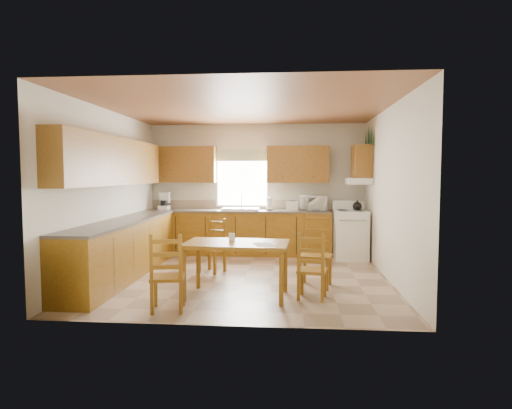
# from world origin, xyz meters

# --- Properties ---
(floor) EXTENTS (4.50, 4.50, 0.00)m
(floor) POSITION_xyz_m (0.00, 0.00, 0.00)
(floor) COLOR #967D61
(floor) RESTS_ON ground
(ceiling) EXTENTS (4.50, 4.50, 0.00)m
(ceiling) POSITION_xyz_m (0.00, 0.00, 2.70)
(ceiling) COLOR brown
(ceiling) RESTS_ON floor
(wall_left) EXTENTS (4.50, 4.50, 0.00)m
(wall_left) POSITION_xyz_m (-2.25, 0.00, 1.35)
(wall_left) COLOR beige
(wall_left) RESTS_ON floor
(wall_right) EXTENTS (4.50, 4.50, 0.00)m
(wall_right) POSITION_xyz_m (2.25, 0.00, 1.35)
(wall_right) COLOR beige
(wall_right) RESTS_ON floor
(wall_back) EXTENTS (4.50, 4.50, 0.00)m
(wall_back) POSITION_xyz_m (0.00, 2.25, 1.35)
(wall_back) COLOR beige
(wall_back) RESTS_ON floor
(wall_front) EXTENTS (4.50, 4.50, 0.00)m
(wall_front) POSITION_xyz_m (0.00, -2.25, 1.35)
(wall_front) COLOR beige
(wall_front) RESTS_ON floor
(lower_cab_back) EXTENTS (3.75, 0.60, 0.88)m
(lower_cab_back) POSITION_xyz_m (-0.38, 1.95, 0.44)
(lower_cab_back) COLOR brown
(lower_cab_back) RESTS_ON floor
(lower_cab_left) EXTENTS (0.60, 3.60, 0.88)m
(lower_cab_left) POSITION_xyz_m (-1.95, -0.15, 0.44)
(lower_cab_left) COLOR brown
(lower_cab_left) RESTS_ON floor
(counter_back) EXTENTS (3.75, 0.63, 0.04)m
(counter_back) POSITION_xyz_m (-0.38, 1.95, 0.90)
(counter_back) COLOR #554C44
(counter_back) RESTS_ON lower_cab_back
(counter_left) EXTENTS (0.63, 3.60, 0.04)m
(counter_left) POSITION_xyz_m (-1.95, -0.15, 0.90)
(counter_left) COLOR #554C44
(counter_left) RESTS_ON lower_cab_left
(backsplash) EXTENTS (3.75, 0.01, 0.18)m
(backsplash) POSITION_xyz_m (-0.38, 2.24, 1.01)
(backsplash) COLOR gray
(backsplash) RESTS_ON counter_back
(upper_cab_back_left) EXTENTS (1.41, 0.33, 0.75)m
(upper_cab_back_left) POSITION_xyz_m (-1.55, 2.08, 1.85)
(upper_cab_back_left) COLOR brown
(upper_cab_back_left) RESTS_ON wall_back
(upper_cab_back_right) EXTENTS (1.25, 0.33, 0.75)m
(upper_cab_back_right) POSITION_xyz_m (0.86, 2.08, 1.85)
(upper_cab_back_right) COLOR brown
(upper_cab_back_right) RESTS_ON wall_back
(upper_cab_left) EXTENTS (0.33, 3.60, 0.75)m
(upper_cab_left) POSITION_xyz_m (-2.08, -0.15, 1.85)
(upper_cab_left) COLOR brown
(upper_cab_left) RESTS_ON wall_left
(upper_cab_stove) EXTENTS (0.33, 0.62, 0.62)m
(upper_cab_stove) POSITION_xyz_m (2.08, 1.65, 1.90)
(upper_cab_stove) COLOR brown
(upper_cab_stove) RESTS_ON wall_right
(range_hood) EXTENTS (0.44, 0.62, 0.12)m
(range_hood) POSITION_xyz_m (2.03, 1.65, 1.52)
(range_hood) COLOR silver
(range_hood) RESTS_ON wall_right
(window_frame) EXTENTS (1.13, 0.02, 1.18)m
(window_frame) POSITION_xyz_m (-0.30, 2.22, 1.55)
(window_frame) COLOR silver
(window_frame) RESTS_ON wall_back
(window_pane) EXTENTS (1.05, 0.01, 1.10)m
(window_pane) POSITION_xyz_m (-0.30, 2.21, 1.55)
(window_pane) COLOR white
(window_pane) RESTS_ON wall_back
(window_valance) EXTENTS (1.19, 0.01, 0.24)m
(window_valance) POSITION_xyz_m (-0.30, 2.19, 2.05)
(window_valance) COLOR #557244
(window_valance) RESTS_ON wall_back
(sink_basin) EXTENTS (0.75, 0.45, 0.04)m
(sink_basin) POSITION_xyz_m (-0.30, 1.95, 0.94)
(sink_basin) COLOR silver
(sink_basin) RESTS_ON counter_back
(pine_decal_a) EXTENTS (0.22, 0.22, 0.36)m
(pine_decal_a) POSITION_xyz_m (2.21, 1.33, 2.38)
(pine_decal_a) COLOR #1A4423
(pine_decal_a) RESTS_ON wall_right
(pine_decal_b) EXTENTS (0.22, 0.22, 0.36)m
(pine_decal_b) POSITION_xyz_m (2.21, 1.65, 2.42)
(pine_decal_b) COLOR #1A4423
(pine_decal_b) RESTS_ON wall_right
(pine_decal_c) EXTENTS (0.22, 0.22, 0.36)m
(pine_decal_c) POSITION_xyz_m (2.21, 1.97, 2.38)
(pine_decal_c) COLOR #1A4423
(pine_decal_c) RESTS_ON wall_right
(stove) EXTENTS (0.65, 0.67, 0.93)m
(stove) POSITION_xyz_m (1.88, 1.62, 0.47)
(stove) COLOR silver
(stove) RESTS_ON floor
(coffeemaker) EXTENTS (0.19, 0.23, 0.32)m
(coffeemaker) POSITION_xyz_m (-1.92, 1.98, 1.08)
(coffeemaker) COLOR silver
(coffeemaker) RESTS_ON counter_back
(paper_towel) EXTENTS (0.14, 0.14, 0.26)m
(paper_towel) POSITION_xyz_m (0.28, 1.92, 1.05)
(paper_towel) COLOR white
(paper_towel) RESTS_ON counter_back
(toaster) EXTENTS (0.23, 0.15, 0.19)m
(toaster) POSITION_xyz_m (0.76, 1.94, 1.01)
(toaster) COLOR silver
(toaster) RESTS_ON counter_back
(microwave) EXTENTS (0.53, 0.40, 0.30)m
(microwave) POSITION_xyz_m (1.19, 1.94, 1.07)
(microwave) COLOR silver
(microwave) RESTS_ON counter_back
(dining_table) EXTENTS (1.43, 0.87, 0.74)m
(dining_table) POSITION_xyz_m (0.01, -1.12, 0.37)
(dining_table) COLOR brown
(dining_table) RESTS_ON floor
(chair_near_left) EXTENTS (0.45, 0.44, 0.94)m
(chair_near_left) POSITION_xyz_m (-0.75, -1.77, 0.47)
(chair_near_left) COLOR brown
(chair_near_left) RESTS_ON floor
(chair_near_right) EXTENTS (0.43, 0.41, 0.88)m
(chair_near_right) POSITION_xyz_m (1.01, -1.13, 0.44)
(chair_near_right) COLOR brown
(chair_near_right) RESTS_ON floor
(chair_far_left) EXTENTS (0.49, 0.48, 0.89)m
(chair_far_left) POSITION_xyz_m (-0.59, 0.28, 0.45)
(chair_far_left) COLOR brown
(chair_far_left) RESTS_ON floor
(chair_far_right) EXTENTS (0.52, 0.51, 1.06)m
(chair_far_right) POSITION_xyz_m (1.10, -0.51, 0.53)
(chair_far_right) COLOR brown
(chair_far_right) RESTS_ON floor
(table_paper) EXTENTS (0.30, 0.34, 0.00)m
(table_paper) POSITION_xyz_m (0.37, -1.27, 0.74)
(table_paper) COLOR white
(table_paper) RESTS_ON dining_table
(table_card) EXTENTS (0.08, 0.03, 0.11)m
(table_card) POSITION_xyz_m (-0.07, -1.02, 0.80)
(table_card) COLOR white
(table_card) RESTS_ON dining_table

